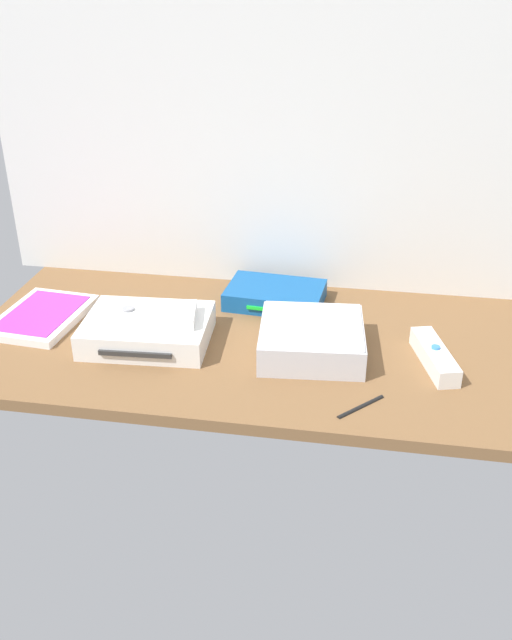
# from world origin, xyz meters

# --- Properties ---
(ground_plane) EXTENTS (1.00, 0.48, 0.02)m
(ground_plane) POSITION_xyz_m (0.00, 0.00, -0.01)
(ground_plane) COLOR brown
(ground_plane) RESTS_ON ground
(back_wall) EXTENTS (1.10, 0.01, 0.64)m
(back_wall) POSITION_xyz_m (0.00, 0.25, 0.32)
(back_wall) COLOR silver
(back_wall) RESTS_ON ground
(game_console) EXTENTS (0.22, 0.17, 0.04)m
(game_console) POSITION_xyz_m (-0.18, -0.03, 0.02)
(game_console) COLOR white
(game_console) RESTS_ON ground_plane
(mini_computer) EXTENTS (0.18, 0.18, 0.05)m
(mini_computer) POSITION_xyz_m (0.10, -0.02, 0.03)
(mini_computer) COLOR silver
(mini_computer) RESTS_ON ground_plane
(game_case) EXTENTS (0.15, 0.20, 0.02)m
(game_case) POSITION_xyz_m (-0.40, 0.01, 0.01)
(game_case) COLOR white
(game_case) RESTS_ON ground_plane
(network_router) EXTENTS (0.19, 0.13, 0.03)m
(network_router) POSITION_xyz_m (0.01, 0.15, 0.02)
(network_router) COLOR #145193
(network_router) RESTS_ON ground_plane
(remote_wand) EXTENTS (0.07, 0.15, 0.03)m
(remote_wand) POSITION_xyz_m (0.30, -0.03, 0.02)
(remote_wand) COLOR white
(remote_wand) RESTS_ON ground_plane
(remote_classic_pad) EXTENTS (0.16, 0.10, 0.02)m
(remote_classic_pad) POSITION_xyz_m (-0.17, -0.04, 0.05)
(remote_classic_pad) COLOR white
(remote_classic_pad) RESTS_ON game_console
(stylus_pen) EXTENTS (0.07, 0.07, 0.01)m
(stylus_pen) POSITION_xyz_m (0.18, -0.17, 0.00)
(stylus_pen) COLOR black
(stylus_pen) RESTS_ON ground_plane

